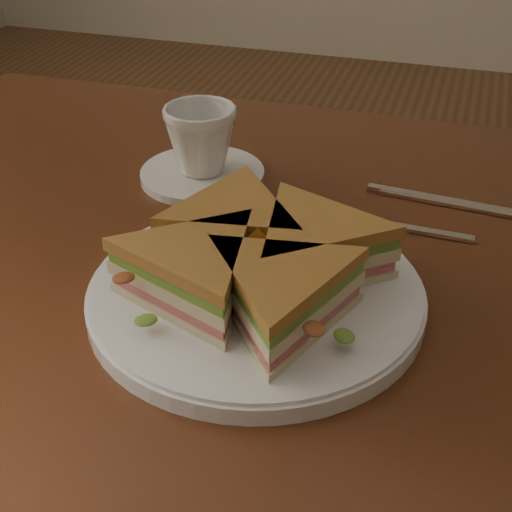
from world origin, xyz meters
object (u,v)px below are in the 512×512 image
object	(u,v)px
saucer	(202,174)
sandwich_wedges	(256,261)
spoon	(344,216)
coffee_cup	(201,140)
knife	(456,204)
plate	(256,295)
table	(303,339)

from	to	relation	value
saucer	sandwich_wedges	bearing A→B (deg)	-58.27
sandwich_wedges	spoon	size ratio (longest dim) A/B	1.64
coffee_cup	knife	bearing A→B (deg)	22.91
knife	spoon	bearing A→B (deg)	-143.88
plate	coffee_cup	size ratio (longest dim) A/B	3.55
sandwich_wedges	knife	bearing A→B (deg)	56.16
spoon	saucer	bearing A→B (deg)	167.89
spoon	plate	bearing A→B (deg)	-102.68
spoon	saucer	xyz separation A→B (m)	(-0.18, 0.05, 0.00)
table	sandwich_wedges	bearing A→B (deg)	-108.83
table	spoon	world-z (taller)	spoon
table	plate	xyz separation A→B (m)	(-0.03, -0.08, 0.11)
spoon	coffee_cup	size ratio (longest dim) A/B	2.18
plate	knife	world-z (taller)	plate
table	saucer	distance (m)	0.24
knife	coffee_cup	distance (m)	0.30
table	sandwich_wedges	world-z (taller)	sandwich_wedges
spoon	knife	xyz separation A→B (m)	(0.11, 0.07, -0.00)
sandwich_wedges	knife	world-z (taller)	sandwich_wedges
plate	sandwich_wedges	distance (m)	0.04
saucer	plate	bearing A→B (deg)	-58.27
sandwich_wedges	coffee_cup	xyz separation A→B (m)	(-0.13, 0.22, 0.00)
sandwich_wedges	saucer	world-z (taller)	sandwich_wedges
plate	knife	distance (m)	0.29
plate	sandwich_wedges	xyz separation A→B (m)	(0.00, 0.00, 0.04)
sandwich_wedges	plate	bearing A→B (deg)	-97.13
spoon	knife	bearing A→B (deg)	33.22
knife	saucer	world-z (taller)	saucer
sandwich_wedges	coffee_cup	world-z (taller)	coffee_cup
plate	sandwich_wedges	world-z (taller)	sandwich_wedges
plate	spoon	size ratio (longest dim) A/B	1.63
saucer	spoon	bearing A→B (deg)	-14.58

